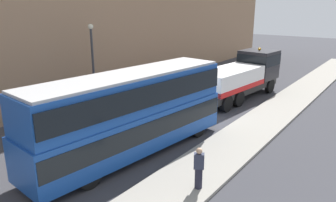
{
  "coord_description": "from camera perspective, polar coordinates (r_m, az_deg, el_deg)",
  "views": [
    {
      "loc": [
        -17.51,
        -10.72,
        7.15
      ],
      "look_at": [
        -3.58,
        -0.56,
        2.0
      ],
      "focal_mm": 35.12,
      "sensor_mm": 36.0,
      "label": 1
    }
  ],
  "objects": [
    {
      "name": "recovery_tow_truck",
      "position": [
        26.18,
        12.6,
        4.34
      ],
      "size": [
        10.24,
        3.53,
        3.67
      ],
      "rotation": [
        0.0,
        0.0,
        -0.1
      ],
      "color": "#2D2D2D",
      "rests_on": "ground_plane"
    },
    {
      "name": "ground_plane",
      "position": [
        21.74,
        4.37,
        -2.63
      ],
      "size": [
        120.0,
        120.0,
        0.0
      ],
      "primitive_type": "plane",
      "color": "#38383D"
    },
    {
      "name": "near_kerb",
      "position": [
        19.98,
        14.69,
        -4.68
      ],
      "size": [
        60.0,
        2.8,
        0.15
      ],
      "primitive_type": "cube",
      "color": "gray",
      "rests_on": "ground_plane"
    },
    {
      "name": "pedestrian_onlooker",
      "position": [
        13.07,
        5.36,
        -11.6
      ],
      "size": [
        0.43,
        0.48,
        1.71
      ],
      "rotation": [
        0.0,
        0.0,
        0.53
      ],
      "color": "#232333",
      "rests_on": "near_kerb"
    },
    {
      "name": "double_decker_bus",
      "position": [
        15.75,
        -6.36,
        -1.68
      ],
      "size": [
        11.2,
        3.65,
        4.06
      ],
      "rotation": [
        0.0,
        0.0,
        -0.1
      ],
      "color": "#19479E",
      "rests_on": "ground_plane"
    },
    {
      "name": "street_lamp",
      "position": [
        23.27,
        -12.94,
        7.11
      ],
      "size": [
        0.36,
        0.36,
        5.83
      ],
      "color": "#38383D",
      "rests_on": "ground_plane"
    }
  ]
}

